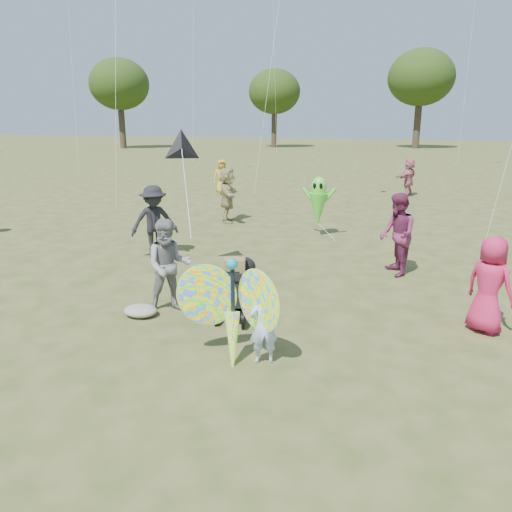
{
  "coord_description": "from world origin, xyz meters",
  "views": [
    {
      "loc": [
        2.25,
        -6.21,
        3.34
      ],
      "look_at": [
        -0.2,
        1.5,
        1.1
      ],
      "focal_mm": 35.0,
      "sensor_mm": 36.0,
      "label": 1
    }
  ],
  "objects": [
    {
      "name": "crowd_e",
      "position": [
        1.98,
        4.76,
        0.9
      ],
      "size": [
        0.94,
        1.05,
        1.8
      ],
      "primitive_type": "imported",
      "rotation": [
        0.0,
        0.0,
        5.05
      ],
      "color": "#742650",
      "rests_on": "ground"
    },
    {
      "name": "delta_kite_rig",
      "position": [
        -2.47,
        3.5,
        2.71
      ],
      "size": [
        1.59,
        2.42,
        1.79
      ],
      "color": "black",
      "rests_on": "ground"
    },
    {
      "name": "crowd_a",
      "position": [
        3.51,
        2.06,
        0.79
      ],
      "size": [
        0.91,
        0.86,
        1.57
      ],
      "primitive_type": "imported",
      "rotation": [
        0.0,
        0.0,
        2.49
      ],
      "color": "#C21F4E",
      "rests_on": "ground"
    },
    {
      "name": "adult_man",
      "position": [
        -1.74,
        1.31,
        0.84
      ],
      "size": [
        1.02,
        0.96,
        1.67
      ],
      "primitive_type": "imported",
      "rotation": [
        0.0,
        0.0,
        0.54
      ],
      "color": "gray",
      "rests_on": "ground"
    },
    {
      "name": "grey_bag",
      "position": [
        -2.14,
        0.93,
        0.1
      ],
      "size": [
        0.6,
        0.49,
        0.19
      ],
      "primitive_type": "ellipsoid",
      "color": "gray",
      "rests_on": "ground"
    },
    {
      "name": "jogging_stroller",
      "position": [
        -0.49,
        1.37,
        0.61
      ],
      "size": [
        0.68,
        1.12,
        1.09
      ],
      "rotation": [
        0.0,
        0.0,
        0.28
      ],
      "color": "black",
      "rests_on": "ground"
    },
    {
      "name": "crowd_j",
      "position": [
        1.97,
        16.8,
        0.84
      ],
      "size": [
        1.1,
        1.61,
        1.67
      ],
      "primitive_type": "imported",
      "rotation": [
        0.0,
        0.0,
        4.28
      ],
      "color": "#C36F81",
      "rests_on": "ground"
    },
    {
      "name": "butterfly_kite",
      "position": [
        -0.03,
        -0.14,
        0.75
      ],
      "size": [
        1.74,
        0.75,
        1.7
      ],
      "color": "#FF2834",
      "rests_on": "ground"
    },
    {
      "name": "tree_line",
      "position": [
        3.67,
        44.99,
        6.86
      ],
      "size": [
        91.78,
        33.6,
        10.79
      ],
      "color": "#3A2D21",
      "rests_on": "ground"
    },
    {
      "name": "child_girl",
      "position": [
        0.4,
        -0.05,
        0.54
      ],
      "size": [
        0.46,
        0.39,
        1.08
      ],
      "primitive_type": "imported",
      "rotation": [
        0.0,
        0.0,
        3.53
      ],
      "color": "#B4CDFF",
      "rests_on": "ground"
    },
    {
      "name": "crowd_g",
      "position": [
        -6.06,
        14.88,
        0.78
      ],
      "size": [
        0.89,
        0.76,
        1.55
      ],
      "primitive_type": "imported",
      "rotation": [
        0.0,
        0.0,
        0.41
      ],
      "color": "gold",
      "rests_on": "ground"
    },
    {
      "name": "ground",
      "position": [
        0.0,
        0.0,
        0.0
      ],
      "size": [
        160.0,
        160.0,
        0.0
      ],
      "primitive_type": "plane",
      "color": "#51592B",
      "rests_on": "ground"
    },
    {
      "name": "crowd_d",
      "position": [
        -3.61,
        9.1,
        0.9
      ],
      "size": [
        1.03,
        1.74,
        1.79
      ],
      "primitive_type": "imported",
      "rotation": [
        0.0,
        0.0,
        1.89
      ],
      "color": "tan",
      "rests_on": "ground"
    },
    {
      "name": "crowd_b",
      "position": [
        -3.79,
        4.51,
        0.89
      ],
      "size": [
        1.31,
        1.22,
        1.77
      ],
      "primitive_type": "imported",
      "rotation": [
        0.0,
        0.0,
        0.66
      ],
      "color": "black",
      "rests_on": "ground"
    },
    {
      "name": "alien_kite",
      "position": [
        -0.35,
        7.89,
        0.97
      ],
      "size": [
        1.12,
        0.69,
        1.74
      ],
      "color": "#4FDF34",
      "rests_on": "ground"
    }
  ]
}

